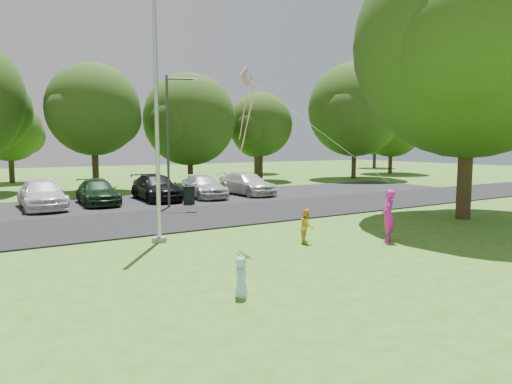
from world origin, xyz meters
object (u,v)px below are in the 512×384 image
big_tree (471,48)px  kite (249,92)px  street_lamp (173,129)px  trash_can (189,196)px  child_blue (241,277)px  flagpole (157,117)px  child_yellow (307,226)px  woman (388,216)px

big_tree → kite: 10.88m
street_lamp → trash_can: size_ratio=6.61×
trash_can → child_blue: bearing=-109.3°
flagpole → street_lamp: flagpole is taller
child_blue → kite: kite is taller
big_tree → kite: (-10.59, 0.59, -2.40)m
street_lamp → trash_can: 3.71m
child_blue → kite: bearing=1.6°
street_lamp → child_blue: size_ratio=7.51×
child_yellow → woman: bearing=-71.4°
trash_can → child_yellow: 10.77m
child_yellow → kite: (-1.76, 0.78, 4.35)m
flagpole → street_lamp: bearing=64.9°
trash_can → child_blue: trash_can is taller
flagpole → woman: flagpole is taller
flagpole → kite: flagpole is taller
trash_can → big_tree: size_ratio=0.08×
woman → flagpole: bearing=-72.7°
big_tree → child_yellow: (-8.83, -0.19, -6.74)m
child_blue → flagpole: bearing=30.5°
woman → trash_can: bearing=-121.8°
flagpole → child_yellow: bearing=-33.8°
street_lamp → child_blue: (-3.96, -13.81, -3.58)m
woman → big_tree: bearing=151.2°
trash_can → woman: woman is taller
trash_can → child_yellow: child_yellow is taller
woman → child_blue: bearing=-23.3°
kite → flagpole: bearing=120.9°
woman → kite: kite is taller
child_yellow → kite: size_ratio=0.25×
big_tree → child_blue: bearing=-164.4°
child_yellow → kite: kite is taller
woman → street_lamp: bearing=-116.4°
big_tree → woman: (-6.34, -1.43, -6.44)m
child_blue → child_yellow: bearing=-17.5°
street_lamp → child_blue: street_lamp is taller
child_yellow → kite: bearing=111.3°
woman → child_blue: 7.46m
street_lamp → kite: size_ratio=1.44×
flagpole → child_blue: (-0.45, -6.33, -3.72)m
kite → woman: bearing=-44.6°
child_yellow → flagpole: bearing=101.3°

